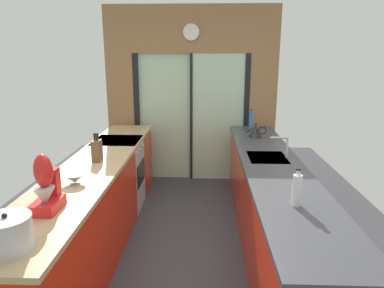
% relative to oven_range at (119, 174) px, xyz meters
% --- Properties ---
extents(ground_plane, '(5.04, 7.60, 0.02)m').
position_rel_oven_range_xyz_m(ground_plane, '(0.91, -0.65, -0.47)').
color(ground_plane, '#38383D').
extents(back_wall_unit, '(2.64, 0.12, 2.70)m').
position_rel_oven_range_xyz_m(back_wall_unit, '(0.91, 1.15, 1.07)').
color(back_wall_unit, olive).
rests_on(back_wall_unit, ground_plane).
extents(left_counter_run, '(0.62, 3.80, 0.92)m').
position_rel_oven_range_xyz_m(left_counter_run, '(-0.00, -1.12, 0.01)').
color(left_counter_run, red).
rests_on(left_counter_run, ground_plane).
extents(right_counter_run, '(0.62, 3.80, 0.92)m').
position_rel_oven_range_xyz_m(right_counter_run, '(1.82, -0.95, 0.01)').
color(right_counter_run, red).
rests_on(right_counter_run, ground_plane).
extents(sink_faucet, '(0.19, 0.02, 0.23)m').
position_rel_oven_range_xyz_m(sink_faucet, '(1.96, -0.70, 0.62)').
color(sink_faucet, '#B7BABC').
rests_on(sink_faucet, right_counter_run).
extents(oven_range, '(0.60, 0.60, 0.92)m').
position_rel_oven_range_xyz_m(oven_range, '(0.00, 0.00, 0.00)').
color(oven_range, '#B7BABC').
rests_on(oven_range, ground_plane).
extents(mixing_bowl, '(0.20, 0.20, 0.09)m').
position_rel_oven_range_xyz_m(mixing_bowl, '(0.02, -1.55, 0.51)').
color(mixing_bowl, gray).
rests_on(mixing_bowl, left_counter_run).
extents(knife_block, '(0.08, 0.14, 0.30)m').
position_rel_oven_range_xyz_m(knife_block, '(0.02, -0.90, 0.58)').
color(knife_block, brown).
rests_on(knife_block, left_counter_run).
extents(stand_mixer, '(0.17, 0.27, 0.42)m').
position_rel_oven_range_xyz_m(stand_mixer, '(0.02, -2.08, 0.63)').
color(stand_mixer, red).
rests_on(stand_mixer, left_counter_run).
extents(stock_pot, '(0.28, 0.28, 0.22)m').
position_rel_oven_range_xyz_m(stock_pot, '(0.02, -2.60, 0.56)').
color(stock_pot, '#B7BABC').
rests_on(stock_pot, left_counter_run).
extents(kettle, '(0.26, 0.19, 0.19)m').
position_rel_oven_range_xyz_m(kettle, '(1.80, 0.23, 0.55)').
color(kettle, black).
rests_on(kettle, right_counter_run).
extents(soap_bottle_near, '(0.07, 0.07, 0.29)m').
position_rel_oven_range_xyz_m(soap_bottle_near, '(1.80, -1.93, 0.59)').
color(soap_bottle_near, silver).
rests_on(soap_bottle_near, right_counter_run).
extents(soap_bottle_far, '(0.06, 0.06, 0.29)m').
position_rel_oven_range_xyz_m(soap_bottle_far, '(1.80, 0.75, 0.59)').
color(soap_bottle_far, '#286BB7').
rests_on(soap_bottle_far, right_counter_run).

